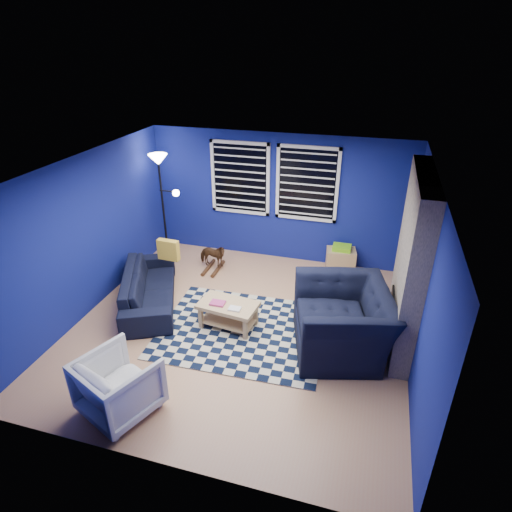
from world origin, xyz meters
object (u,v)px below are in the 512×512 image
(rocking_horse, at_px, (212,256))
(armchair_big, at_px, (342,320))
(tv, at_px, (414,214))
(cabinet, at_px, (341,260))
(floor_lamp, at_px, (161,175))
(armchair_bent, at_px, (119,385))
(sofa, at_px, (149,287))
(coffee_table, at_px, (228,310))

(rocking_horse, bearing_deg, armchair_big, -119.83)
(tv, xyz_separation_m, cabinet, (-1.13, 0.25, -1.16))
(tv, xyz_separation_m, floor_lamp, (-4.57, -0.11, 0.32))
(tv, xyz_separation_m, armchair_bent, (-3.30, -3.94, -1.02))
(floor_lamp, bearing_deg, sofa, -74.13)
(sofa, bearing_deg, rocking_horse, -49.00)
(armchair_big, distance_m, rocking_horse, 3.10)
(armchair_bent, xyz_separation_m, coffee_table, (0.69, 1.92, -0.07))
(sofa, bearing_deg, armchair_bent, 175.38)
(sofa, relative_size, cabinet, 3.43)
(sofa, height_order, armchair_big, armchair_big)
(armchair_big, bearing_deg, armchair_bent, -66.91)
(armchair_big, distance_m, floor_lamp, 4.34)
(armchair_big, distance_m, coffee_table, 1.73)
(tv, bearing_deg, sofa, -157.03)
(floor_lamp, bearing_deg, armchair_big, -27.70)
(armchair_big, height_order, coffee_table, armchair_big)
(coffee_table, relative_size, cabinet, 1.59)
(coffee_table, bearing_deg, armchair_bent, -109.82)
(rocking_horse, relative_size, floor_lamp, 0.27)
(sofa, distance_m, rocking_horse, 1.48)
(tv, bearing_deg, cabinet, 167.58)
(armchair_big, relative_size, rocking_horse, 2.60)
(rocking_horse, bearing_deg, tv, -81.09)
(tv, relative_size, cabinet, 1.69)
(sofa, bearing_deg, floor_lamp, -8.89)
(armchair_big, xyz_separation_m, floor_lamp, (-3.68, 1.93, 1.25))
(armchair_big, xyz_separation_m, cabinet, (-0.24, 2.30, -0.23))
(rocking_horse, distance_m, floor_lamp, 1.80)
(sofa, xyz_separation_m, rocking_horse, (0.61, 1.35, 0.01))
(coffee_table, xyz_separation_m, cabinet, (1.48, 2.28, -0.07))
(armchair_bent, distance_m, cabinet, 4.72)
(armchair_bent, relative_size, cabinet, 1.40)
(rocking_horse, xyz_separation_m, floor_lamp, (-1.07, 0.28, 1.42))
(sofa, distance_m, armchair_big, 3.24)
(cabinet, xyz_separation_m, floor_lamp, (-3.44, -0.36, 1.49))
(armchair_bent, bearing_deg, floor_lamp, -48.73)
(tv, xyz_separation_m, coffee_table, (-2.61, -2.03, -1.09))
(tv, height_order, floor_lamp, floor_lamp)
(sofa, xyz_separation_m, floor_lamp, (-0.46, 1.63, 1.43))
(tv, relative_size, sofa, 0.49)
(cabinet, bearing_deg, tv, -22.60)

